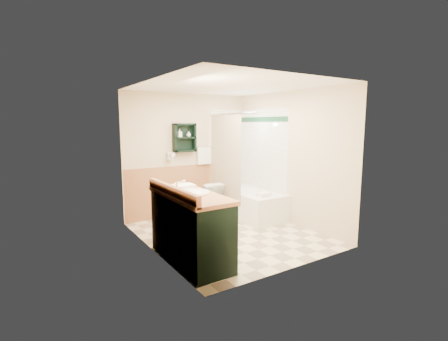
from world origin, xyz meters
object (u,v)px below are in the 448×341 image
at_px(wall_shelf, 184,138).
at_px(vanity_book, 161,179).
at_px(toilet, 208,199).
at_px(hair_dryer, 170,156).
at_px(soap_bottle_a, 180,135).
at_px(bathtub, 250,204).
at_px(soap_bottle_b, 189,135).
at_px(vanity, 190,227).

bearing_deg(wall_shelf, vanity_book, -126.90).
bearing_deg(vanity_book, wall_shelf, 24.90).
bearing_deg(toilet, wall_shelf, -31.03).
bearing_deg(hair_dryer, soap_bottle_a, -8.72).
distance_m(hair_dryer, bathtub, 1.80).
bearing_deg(soap_bottle_b, soap_bottle_a, 180.00).
distance_m(hair_dryer, soap_bottle_b, 0.56).
xyz_separation_m(bathtub, vanity_book, (-2.08, -0.65, 0.78)).
height_order(toilet, soap_bottle_a, soap_bottle_a).
bearing_deg(vanity, bathtub, 32.50).
relative_size(wall_shelf, toilet, 0.79).
distance_m(vanity_book, soap_bottle_a, 1.79).
bearing_deg(bathtub, soap_bottle_b, 141.18).
relative_size(wall_shelf, vanity_book, 2.35).
bearing_deg(hair_dryer, toilet, -25.02).
xyz_separation_m(toilet, soap_bottle_b, (-0.27, 0.28, 1.26)).
bearing_deg(vanity, hair_dryer, 73.48).
xyz_separation_m(hair_dryer, bathtub, (1.33, -0.78, -0.94)).
xyz_separation_m(vanity_book, soap_bottle_b, (1.15, 1.41, 0.57)).
distance_m(wall_shelf, hair_dryer, 0.46).
xyz_separation_m(wall_shelf, vanity, (-0.89, -1.98, -1.09)).
height_order(wall_shelf, vanity, wall_shelf).
bearing_deg(soap_bottle_b, hair_dryer, 175.59).
relative_size(vanity, bathtub, 0.97).
xyz_separation_m(bathtub, toilet, (-0.67, 0.48, 0.08)).
height_order(vanity, vanity_book, vanity_book).
bearing_deg(wall_shelf, soap_bottle_a, -177.26).
bearing_deg(hair_dryer, vanity_book, -117.88).
height_order(wall_shelf, soap_bottle_a, wall_shelf).
height_order(wall_shelf, toilet, wall_shelf).
distance_m(bathtub, soap_bottle_a, 1.91).
relative_size(wall_shelf, soap_bottle_a, 3.58).
distance_m(hair_dryer, vanity, 2.22).
bearing_deg(vanity_book, soap_bottle_a, 27.61).
height_order(wall_shelf, bathtub, wall_shelf).
relative_size(hair_dryer, toilet, 0.34).
height_order(vanity, soap_bottle_a, soap_bottle_a).
relative_size(vanity_book, soap_bottle_b, 2.23).
bearing_deg(wall_shelf, soap_bottle_b, -3.21).
distance_m(hair_dryer, toilet, 1.13).
bearing_deg(toilet, hair_dryer, -17.85).
distance_m(toilet, vanity_book, 1.94).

